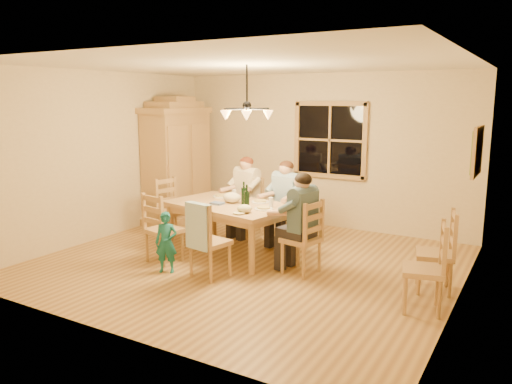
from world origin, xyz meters
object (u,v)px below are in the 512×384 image
Objects in this scene: chair_far_left at (246,218)px; chair_near_left at (164,241)px; adult_woman at (246,187)px; chair_spare_front at (422,283)px; armoire at (177,165)px; chair_spare_back at (434,266)px; adult_plaid_man at (286,193)px; adult_slate_man at (302,211)px; chair_near_right at (210,254)px; wine_bottle_a at (244,193)px; wine_bottle_b at (247,196)px; chandelier at (247,113)px; chair_far_right at (285,227)px; child at (166,242)px; dining_table at (230,210)px; chair_end_right at (301,251)px; chair_end_left at (174,220)px.

chair_far_left and chair_near_left have the same top height.
adult_woman is 3.59m from chair_spare_front.
chair_spare_back is (4.87, -1.27, -0.75)m from armoire.
chair_far_left is at bearing -0.00° from adult_woman.
adult_plaid_man reaches higher than chair_near_left.
chair_near_right is at bearing 136.74° from adult_slate_man.
chair_near_left is at bearing -134.44° from wine_bottle_a.
chandelier is at bearing -55.39° from wine_bottle_b.
chair_near_left is at bearing 90.00° from adult_woman.
adult_slate_man is at bearing 83.25° from chair_spare_back.
chair_spare_back is (1.63, 0.22, -0.54)m from adult_slate_man.
chair_far_right is at bearing 57.11° from chair_spare_back.
child is (0.31, -0.32, 0.10)m from chair_near_left.
chair_far_left is 3.55m from chair_spare_front.
chair_far_right is at bearing -180.00° from chair_far_left.
child is at bearing -35.85° from chair_near_left.
dining_table is 6.06× the size of wine_bottle_a.
dining_table is 2.02× the size of chair_far_right.
wine_bottle_a is at bearing 77.79° from chair_far_right.
armoire is 2.32× the size of chair_spare_front.
chair_spare_front is at bearing 163.88° from chair_far_left.
child is at bearing -124.90° from wine_bottle_b.
adult_plaid_man is 2.65× the size of wine_bottle_a.
dining_table is 1.16m from child.
adult_slate_man reaches higher than chair_far_left.
adult_plaid_man is (0.80, -0.15, 0.54)m from chair_far_left.
adult_slate_man reaches higher than chair_near_left.
chair_spare_front is (3.18, -1.58, -0.54)m from adult_woman.
wine_bottle_b is (0.07, 0.79, 0.62)m from chair_near_right.
chair_near_left is 0.46m from child.
chair_end_right is (1.25, -0.23, -0.36)m from dining_table.
wine_bottle_b is at bearing 132.06° from adult_woman.
chair_spare_back is at bearing 22.61° from chair_near_left.
chair_near_right is 1.22× the size of child.
adult_plaid_man reaches higher than chair_spare_front.
adult_slate_man is at bearing -24.61° from armoire.
chair_far_right is at bearing 46.64° from chair_end_right.
chandelier is at bearing 80.82° from chair_spare_back.
chair_end_left is (-1.25, 0.23, -0.36)m from dining_table.
chair_far_left and chair_spare_front have the same top height.
chair_near_left reaches higher than dining_table.
adult_slate_man is (0.95, 0.70, 0.54)m from chair_near_right.
chair_spare_front is (2.59, 0.28, 0.00)m from chair_near_right.
chair_far_right is 1.22× the size of child.
chair_spare_back is (3.49, 0.76, 0.00)m from chair_near_left.
chair_end_left is (-0.65, 1.00, 0.00)m from chair_near_left.
child is (0.00, -2.02, -0.43)m from adult_woman.
armoire reaches higher than chair_near_left.
chair_end_right is at bearing 90.00° from chair_end_left.
chandelier is at bearing 96.20° from adult_plaid_man.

